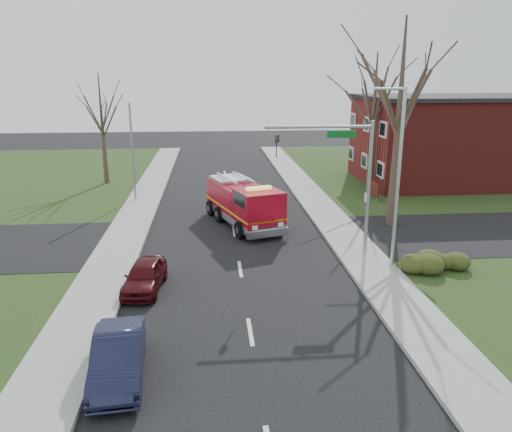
{
  "coord_description": "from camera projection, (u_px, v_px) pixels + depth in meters",
  "views": [
    {
      "loc": [
        -1.26,
        -22.01,
        8.91
      ],
      "look_at": [
        0.95,
        2.14,
        2.0
      ],
      "focal_mm": 35.0,
      "sensor_mm": 36.0,
      "label": 1
    }
  ],
  "objects": [
    {
      "name": "utility_pole_far",
      "position": [
        133.0,
        153.0,
        35.49
      ],
      "size": [
        0.14,
        0.14,
        7.0
      ],
      "primitive_type": "cylinder",
      "color": "gray",
      "rests_on": "ground"
    },
    {
      "name": "brick_building",
      "position": [
        454.0,
        140.0,
        41.53
      ],
      "size": [
        15.4,
        10.4,
        7.25
      ],
      "color": "maroon",
      "rests_on": "ground"
    },
    {
      "name": "sidewalk_left",
      "position": [
        107.0,
        272.0,
        23.07
      ],
      "size": [
        2.4,
        80.0,
        0.15
      ],
      "primitive_type": "cube",
      "color": "gray",
      "rests_on": "ground"
    },
    {
      "name": "hedge_corner",
      "position": [
        433.0,
        259.0,
        23.3
      ],
      "size": [
        2.8,
        2.0,
        0.9
      ],
      "primitive_type": "ellipsoid",
      "color": "#303C15",
      "rests_on": "lawn_right"
    },
    {
      "name": "parked_car_gray",
      "position": [
        118.0,
        357.0,
        15.07
      ],
      "size": [
        1.81,
        4.28,
        1.37
      ],
      "primitive_type": "imported",
      "rotation": [
        0.0,
        0.0,
        0.09
      ],
      "color": "#161931",
      "rests_on": "ground"
    },
    {
      "name": "ground",
      "position": [
        240.0,
        269.0,
        23.63
      ],
      "size": [
        120.0,
        120.0,
        0.0
      ],
      "primitive_type": "plane",
      "color": "black",
      "rests_on": "ground"
    },
    {
      "name": "health_center_sign",
      "position": [
        373.0,
        189.0,
        36.28
      ],
      "size": [
        0.12,
        2.0,
        1.4
      ],
      "color": "#4F1612",
      "rests_on": "ground"
    },
    {
      "name": "sidewalk_right",
      "position": [
        368.0,
        263.0,
        24.15
      ],
      "size": [
        2.4,
        80.0,
        0.15
      ],
      "primitive_type": "cube",
      "color": "gray",
      "rests_on": "ground"
    },
    {
      "name": "bare_tree_near",
      "position": [
        400.0,
        102.0,
        28.18
      ],
      "size": [
        6.0,
        6.0,
        12.0
      ],
      "color": "#3A2B22",
      "rests_on": "ground"
    },
    {
      "name": "bare_tree_far",
      "position": [
        374.0,
        108.0,
        37.18
      ],
      "size": [
        5.25,
        5.25,
        10.5
      ],
      "color": "#3A2B22",
      "rests_on": "ground"
    },
    {
      "name": "parked_car_maroon",
      "position": [
        145.0,
        276.0,
        21.26
      ],
      "size": [
        1.86,
        3.82,
        1.25
      ],
      "primitive_type": "imported",
      "rotation": [
        0.0,
        0.0,
        -0.11
      ],
      "color": "#400A0F",
      "rests_on": "ground"
    },
    {
      "name": "fire_engine",
      "position": [
        244.0,
        205.0,
        30.21
      ],
      "size": [
        4.53,
        7.51,
        2.86
      ],
      "rotation": [
        0.0,
        0.0,
        0.32
      ],
      "color": "maroon",
      "rests_on": "ground"
    },
    {
      "name": "bare_tree_left",
      "position": [
        102.0,
        117.0,
        40.39
      ],
      "size": [
        4.5,
        4.5,
        9.0
      ],
      "color": "#3A2B22",
      "rests_on": "ground"
    },
    {
      "name": "streetlight_pole",
      "position": [
        397.0,
        174.0,
        22.53
      ],
      "size": [
        1.48,
        0.16,
        8.4
      ],
      "color": "#B7BABF",
      "rests_on": "ground"
    },
    {
      "name": "traffic_signal_mast",
      "position": [
        344.0,
        164.0,
        24.24
      ],
      "size": [
        5.29,
        0.18,
        6.8
      ],
      "color": "gray",
      "rests_on": "ground"
    }
  ]
}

